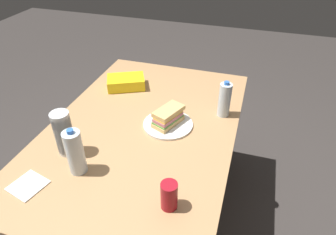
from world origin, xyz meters
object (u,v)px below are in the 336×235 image
dining_table (143,141)px  soda_can_red (169,196)px  sandwich (168,117)px  chip_bag (126,82)px  water_bottle_spare (75,152)px  paper_plate (168,124)px  water_bottle_tall (225,100)px  plastic_cup_stack (64,133)px

dining_table → soda_can_red: soda_can_red is taller
sandwich → chip_bag: size_ratio=0.89×
sandwich → water_bottle_spare: size_ratio=0.91×
paper_plate → water_bottle_spare: bearing=147.3°
sandwich → soda_can_red: (-0.50, -0.16, 0.01)m
chip_bag → soda_can_red: bearing=97.7°
dining_table → paper_plate: 0.17m
soda_can_red → chip_bag: bearing=33.5°
sandwich → water_bottle_tall: water_bottle_tall is taller
dining_table → paper_plate: bearing=-67.3°
chip_bag → paper_plate: bearing=114.7°
paper_plate → water_bottle_spare: 0.52m
chip_bag → water_bottle_tall: size_ratio=1.11×
plastic_cup_stack → chip_bag: bearing=-1.2°
water_bottle_tall → plastic_cup_stack: plastic_cup_stack is taller
water_bottle_tall → water_bottle_spare: size_ratio=0.92×
dining_table → water_bottle_tall: 0.49m
paper_plate → chip_bag: size_ratio=1.14×
sandwich → soda_can_red: 0.53m
water_bottle_spare → dining_table: bearing=-21.7°
dining_table → water_bottle_tall: (0.24, -0.39, 0.19)m
paper_plate → water_bottle_spare: size_ratio=1.17×
paper_plate → plastic_cup_stack: size_ratio=1.19×
paper_plate → sandwich: bearing=3.8°
soda_can_red → plastic_cup_stack: (0.16, 0.55, 0.05)m
water_bottle_tall → plastic_cup_stack: 0.83m
paper_plate → dining_table: bearing=112.7°
water_bottle_tall → water_bottle_spare: bearing=138.8°
water_bottle_spare → paper_plate: bearing=-32.7°
paper_plate → sandwich: 0.05m
dining_table → sandwich: bearing=-65.6°
water_bottle_spare → water_bottle_tall: bearing=-41.2°
plastic_cup_stack → water_bottle_spare: size_ratio=0.98×
dining_table → sandwich: 0.20m
soda_can_red → plastic_cup_stack: bearing=73.9°
dining_table → paper_plate: paper_plate is taller
chip_bag → water_bottle_spare: size_ratio=1.02×
water_bottle_tall → water_bottle_spare: 0.82m
water_bottle_spare → plastic_cup_stack: bearing=50.9°
sandwich → chip_bag: bearing=50.9°
dining_table → chip_bag: (0.36, 0.25, 0.13)m
dining_table → water_bottle_tall: bearing=-58.7°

